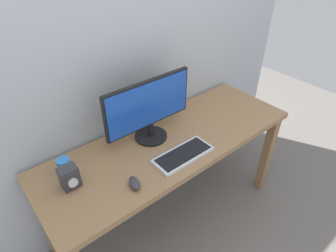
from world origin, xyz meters
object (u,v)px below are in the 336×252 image
(mouse, at_px, (134,183))
(audio_controller, at_px, (70,177))
(monitor, at_px, (149,108))
(coffee_mug, at_px, (64,165))
(desk, at_px, (171,153))
(keyboard_primary, at_px, (183,155))

(mouse, xyz_separation_m, audio_controller, (-0.25, 0.21, 0.04))
(monitor, relative_size, coffee_mug, 7.43)
(monitor, distance_m, mouse, 0.47)
(desk, relative_size, coffee_mug, 21.36)
(keyboard_primary, relative_size, mouse, 3.64)
(desk, xyz_separation_m, audio_controller, (-0.65, 0.03, 0.17))
(desk, distance_m, coffee_mug, 0.67)
(monitor, bearing_deg, mouse, -137.65)
(mouse, bearing_deg, monitor, 56.25)
(desk, xyz_separation_m, mouse, (-0.40, -0.18, 0.13))
(mouse, distance_m, coffee_mug, 0.41)
(keyboard_primary, relative_size, audio_controller, 2.89)
(monitor, xyz_separation_m, coffee_mug, (-0.55, 0.05, -0.18))
(coffee_mug, bearing_deg, monitor, -5.42)
(monitor, bearing_deg, coffee_mug, 174.58)
(keyboard_primary, bearing_deg, coffee_mug, 150.36)
(monitor, bearing_deg, keyboard_primary, -83.03)
(monitor, xyz_separation_m, audio_controller, (-0.57, -0.08, -0.15))
(mouse, relative_size, coffee_mug, 1.26)
(audio_controller, bearing_deg, coffee_mug, 80.72)
(monitor, xyz_separation_m, mouse, (-0.32, -0.29, -0.20))
(keyboard_primary, bearing_deg, mouse, -178.59)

